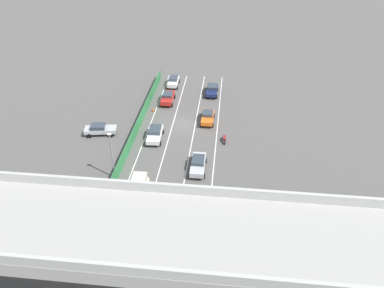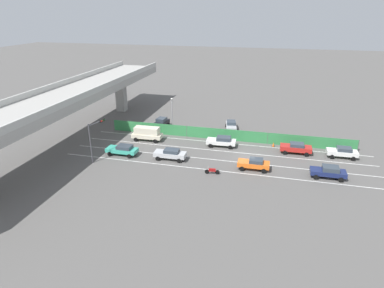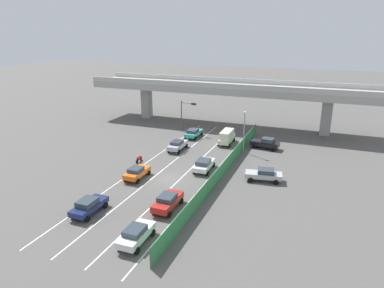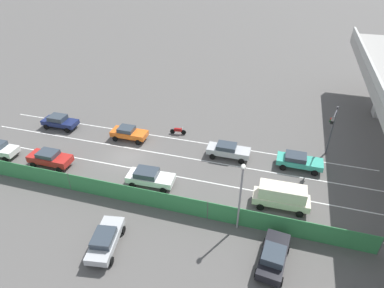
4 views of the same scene
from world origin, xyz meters
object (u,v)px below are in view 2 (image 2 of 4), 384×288
Objects in this scene: car_sedan_red at (296,148)px; street_lamp at (172,112)px; car_sedan_silver at (170,154)px; traffic_light at (95,133)px; car_sedan_navy at (329,171)px; traffic_cone at (273,145)px; motorcycle at (212,171)px; parked_wagon_silver at (231,125)px; car_sedan_white at (222,141)px; car_taxi_orange at (254,164)px; car_hatchback_white at (343,152)px; parked_sedan_dark at (161,123)px; car_taxi_teal at (123,149)px; car_van_cream at (147,133)px.

street_lamp is at bearing 81.10° from car_sedan_red.
traffic_light reaches higher than car_sedan_silver.
street_lamp is at bearing -30.29° from traffic_light.
street_lamp reaches higher than car_sedan_silver.
traffic_cone is (8.92, 7.02, -0.54)m from car_sedan_navy.
motorcycle is 17.71m from parked_wagon_silver.
car_sedan_white is 8.89m from car_taxi_orange.
car_hatchback_white is 0.93× the size of parked_sedan_dark.
parked_sedan_dark is 6.21× the size of traffic_cone.
traffic_light reaches higher than car_taxi_teal.
parked_sedan_dark is at bearing -6.62° from car_taxi_teal.
parked_sedan_dark is (15.70, 12.50, 0.48)m from motorcycle.
car_sedan_navy is 1.03× the size of car_taxi_orange.
car_taxi_orange is 0.90× the size of parked_wagon_silver.
car_sedan_white is 9.71m from motorcycle.
car_taxi_teal is 12.92m from parked_sedan_dark.
parked_wagon_silver is at bearing -56.26° from car_van_cream.
car_sedan_navy is 11.37m from traffic_cone.
street_lamp reaches higher than car_taxi_orange.
motorcycle is (-2.71, 5.15, -0.40)m from car_taxi_orange.
car_sedan_red reaches higher than car_sedan_silver.
parked_sedan_dark reaches higher than motorcycle.
motorcycle is 0.42× the size of parked_wagon_silver.
car_sedan_silver is 0.80× the size of traffic_light.
car_sedan_navy is at bearing -136.03° from parked_wagon_silver.
car_hatchback_white is (7.11, -2.72, 0.01)m from car_sedan_navy.
street_lamp is (-4.86, 9.38, 3.09)m from parked_wagon_silver.
street_lamp reaches higher than traffic_cone.
car_sedan_navy is 0.97× the size of car_sedan_red.
traffic_light is at bearing 155.55° from car_van_cream.
car_taxi_teal is 2.36× the size of motorcycle.
car_taxi_teal is 0.71× the size of street_lamp.
parked_wagon_silver reaches higher than car_taxi_teal.
traffic_cone is at bearing -65.20° from traffic_light.
car_taxi_teal is at bearing 111.99° from traffic_cone.
car_taxi_teal is at bearing 91.39° from car_sedan_silver.
car_sedan_red is 0.96× the size of parked_wagon_silver.
traffic_light is at bearing 132.87° from car_taxi_teal.
car_taxi_teal is 6.28× the size of traffic_cone.
car_taxi_orange reaches higher than car_taxi_teal.
car_taxi_teal is at bearing 89.51° from car_sedan_navy.
car_sedan_navy is at bearing -90.49° from car_taxi_teal.
traffic_light is (-9.31, 27.46, 3.12)m from car_sedan_red.
parked_wagon_silver is (7.97, 17.26, -0.02)m from car_hatchback_white.
car_sedan_white reaches higher than traffic_cone.
car_taxi_orange is 15.86m from parked_wagon_silver.
car_sedan_red is 23.42m from car_van_cream.
car_hatchback_white reaches higher than car_taxi_teal.
parked_wagon_silver is 12.65m from parked_sedan_dark.
car_sedan_white is at bearing 38.28° from car_taxi_orange.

